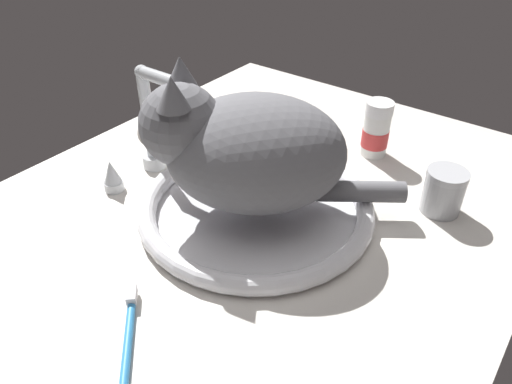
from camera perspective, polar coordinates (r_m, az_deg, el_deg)
The scene contains 7 objects.
countertop at distance 73.30cm, azimuth -2.81°, elevation -4.87°, with size 108.80×76.77×3.00cm, color silver.
sink_basin at distance 73.83cm, azimuth 0.00°, elevation -1.75°, with size 35.74×35.74×2.78cm.
faucet at distance 83.26cm, azimuth -12.00°, elevation 7.03°, with size 21.09×10.99×18.49cm.
cat at distance 68.19cm, azimuth -1.75°, elevation 5.16°, with size 31.25×35.09×20.67cm.
metal_jar at distance 78.39cm, azimuth 21.18°, elevation 0.07°, with size 6.12×6.12×7.08cm.
pill_bottle at distance 89.49cm, azimuth 13.93°, elevation 7.03°, with size 4.85×4.85×10.25cm.
toothbrush at distance 58.57cm, azimuth -14.87°, elevation -16.90°, with size 13.23×13.03×1.70cm.
Camera 1 is at (-42.36, -36.41, 48.97)cm, focal length 34.03 mm.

